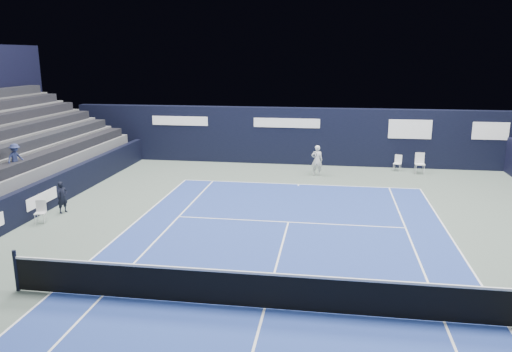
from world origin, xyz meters
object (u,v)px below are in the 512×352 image
(line_judge_chair, at_px, (41,210))
(tennis_net, at_px, (265,289))
(tennis_player, at_px, (317,160))
(folding_chair_back_a, at_px, (420,162))
(folding_chair_back_b, at_px, (398,162))

(line_judge_chair, distance_m, tennis_net, 10.16)
(tennis_player, bearing_deg, line_judge_chair, -137.32)
(folding_chair_back_a, relative_size, line_judge_chair, 1.29)
(line_judge_chair, bearing_deg, tennis_player, 27.98)
(folding_chair_back_a, bearing_deg, line_judge_chair, -145.36)
(folding_chair_back_b, bearing_deg, tennis_player, -136.87)
(folding_chair_back_b, height_order, tennis_player, tennis_player)
(folding_chair_back_b, distance_m, line_judge_chair, 17.28)
(folding_chair_back_a, distance_m, folding_chair_back_b, 1.12)
(tennis_player, bearing_deg, folding_chair_back_b, 21.94)
(tennis_net, bearing_deg, tennis_player, 86.87)
(line_judge_chair, relative_size, tennis_net, 0.06)
(folding_chair_back_b, bearing_deg, line_judge_chair, -121.39)
(folding_chair_back_a, height_order, tennis_net, tennis_net)
(folding_chair_back_b, xyz_separation_m, tennis_player, (-4.15, -1.67, 0.30))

